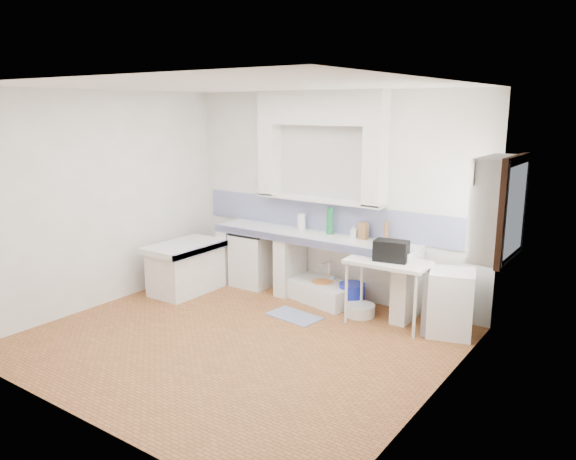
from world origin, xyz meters
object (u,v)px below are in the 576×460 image
Objects in this scene: stove at (254,260)px; sink at (321,292)px; side_table at (387,293)px; fridge at (451,303)px.

stove is 0.76× the size of sink.
sink is (1.18, -0.00, -0.26)m from stove.
side_table is at bearing -8.98° from stove.
sink is at bearing 159.98° from fridge.
side_table reaches higher than sink.
fridge is at bearing -4.39° from stove.
stove is 0.80× the size of side_table.
sink is 1.84m from fridge.
fridge is at bearing 8.32° from sink.
sink is at bearing 163.66° from side_table.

